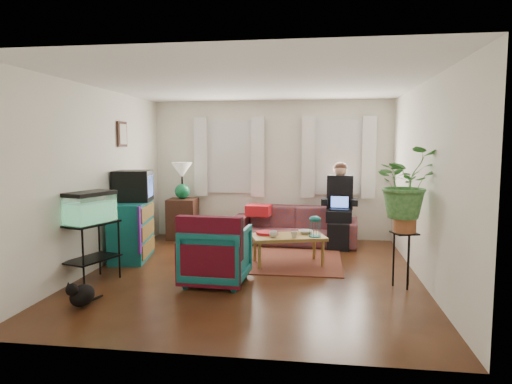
# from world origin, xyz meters

# --- Properties ---
(floor) EXTENTS (4.50, 5.00, 0.01)m
(floor) POSITION_xyz_m (0.00, 0.00, 0.00)
(floor) COLOR #4F2B14
(floor) RESTS_ON ground
(ceiling) EXTENTS (4.50, 5.00, 0.01)m
(ceiling) POSITION_xyz_m (0.00, 0.00, 2.60)
(ceiling) COLOR white
(ceiling) RESTS_ON wall_back
(wall_back) EXTENTS (4.50, 0.01, 2.60)m
(wall_back) POSITION_xyz_m (0.00, 2.50, 1.30)
(wall_back) COLOR silver
(wall_back) RESTS_ON floor
(wall_front) EXTENTS (4.50, 0.01, 2.60)m
(wall_front) POSITION_xyz_m (0.00, -2.50, 1.30)
(wall_front) COLOR silver
(wall_front) RESTS_ON floor
(wall_left) EXTENTS (0.01, 5.00, 2.60)m
(wall_left) POSITION_xyz_m (-2.25, 0.00, 1.30)
(wall_left) COLOR silver
(wall_left) RESTS_ON floor
(wall_right) EXTENTS (0.01, 5.00, 2.60)m
(wall_right) POSITION_xyz_m (2.25, 0.00, 1.30)
(wall_right) COLOR silver
(wall_right) RESTS_ON floor
(window_left) EXTENTS (1.08, 0.04, 1.38)m
(window_left) POSITION_xyz_m (-0.80, 2.48, 1.55)
(window_left) COLOR white
(window_left) RESTS_ON wall_back
(window_right) EXTENTS (1.08, 0.04, 1.38)m
(window_right) POSITION_xyz_m (1.25, 2.48, 1.55)
(window_right) COLOR white
(window_right) RESTS_ON wall_back
(curtains_left) EXTENTS (1.36, 0.06, 1.50)m
(curtains_left) POSITION_xyz_m (-0.80, 2.40, 1.55)
(curtains_left) COLOR white
(curtains_left) RESTS_ON wall_back
(curtains_right) EXTENTS (1.36, 0.06, 1.50)m
(curtains_right) POSITION_xyz_m (1.25, 2.40, 1.55)
(curtains_right) COLOR white
(curtains_right) RESTS_ON wall_back
(picture_frame) EXTENTS (0.04, 0.32, 0.40)m
(picture_frame) POSITION_xyz_m (-2.21, 0.85, 1.95)
(picture_frame) COLOR #3D2616
(picture_frame) RESTS_ON wall_left
(area_rug) EXTENTS (2.00, 1.60, 0.01)m
(area_rug) POSITION_xyz_m (0.26, 0.73, 0.01)
(area_rug) COLOR maroon
(area_rug) RESTS_ON floor
(sofa) EXTENTS (2.31, 1.05, 0.88)m
(sofa) POSITION_xyz_m (0.46, 2.05, 0.44)
(sofa) COLOR brown
(sofa) RESTS_ON floor
(seated_person) EXTENTS (0.61, 0.73, 1.34)m
(seated_person) POSITION_xyz_m (1.27, 1.99, 0.67)
(seated_person) COLOR black
(seated_person) RESTS_ON sofa
(side_table) EXTENTS (0.55, 0.55, 0.76)m
(side_table) POSITION_xyz_m (-1.65, 2.16, 0.38)
(side_table) COLOR #392915
(side_table) RESTS_ON floor
(table_lamp) EXTENTS (0.41, 0.41, 0.70)m
(table_lamp) POSITION_xyz_m (-1.65, 2.16, 1.09)
(table_lamp) COLOR white
(table_lamp) RESTS_ON side_table
(dresser) EXTENTS (0.66, 1.07, 0.90)m
(dresser) POSITION_xyz_m (-1.99, 0.56, 0.45)
(dresser) COLOR #115D6B
(dresser) RESTS_ON floor
(crt_tv) EXTENTS (0.63, 0.59, 0.48)m
(crt_tv) POSITION_xyz_m (-1.99, 0.66, 1.14)
(crt_tv) COLOR black
(crt_tv) RESTS_ON dresser
(aquarium_stand) EXTENTS (0.59, 0.79, 0.79)m
(aquarium_stand) POSITION_xyz_m (-2.00, -0.68, 0.39)
(aquarium_stand) COLOR black
(aquarium_stand) RESTS_ON floor
(aquarium) EXTENTS (0.53, 0.72, 0.41)m
(aquarium) POSITION_xyz_m (-2.00, -0.68, 0.99)
(aquarium) COLOR #7FD899
(aquarium) RESTS_ON aquarium_stand
(black_cat) EXTENTS (0.32, 0.41, 0.31)m
(black_cat) POSITION_xyz_m (-1.67, -1.54, 0.15)
(black_cat) COLOR black
(black_cat) RESTS_ON floor
(armchair) EXTENTS (0.83, 0.78, 0.82)m
(armchair) POSITION_xyz_m (-0.40, -0.47, 0.41)
(armchair) COLOR #135E74
(armchair) RESTS_ON floor
(serape_throw) EXTENTS (0.83, 0.23, 0.67)m
(serape_throw) POSITION_xyz_m (-0.41, -0.79, 0.58)
(serape_throw) COLOR #9E0A0A
(serape_throw) RESTS_ON armchair
(coffee_table) EXTENTS (1.19, 0.87, 0.44)m
(coffee_table) POSITION_xyz_m (0.46, 0.54, 0.22)
(coffee_table) COLOR brown
(coffee_table) RESTS_ON floor
(cup_a) EXTENTS (0.15, 0.15, 0.10)m
(cup_a) POSITION_xyz_m (0.26, 0.38, 0.49)
(cup_a) COLOR white
(cup_a) RESTS_ON coffee_table
(cup_b) EXTENTS (0.12, 0.12, 0.09)m
(cup_b) POSITION_xyz_m (0.56, 0.39, 0.49)
(cup_b) COLOR beige
(cup_b) RESTS_ON coffee_table
(bowl) EXTENTS (0.26, 0.26, 0.05)m
(bowl) POSITION_xyz_m (0.71, 0.72, 0.47)
(bowl) COLOR white
(bowl) RESTS_ON coffee_table
(snack_tray) EXTENTS (0.41, 0.41, 0.04)m
(snack_tray) POSITION_xyz_m (0.14, 0.60, 0.46)
(snack_tray) COLOR #B21414
(snack_tray) RESTS_ON coffee_table
(birdcage) EXTENTS (0.22, 0.22, 0.31)m
(birdcage) POSITION_xyz_m (0.86, 0.51, 0.60)
(birdcage) COLOR #115B6B
(birdcage) RESTS_ON coffee_table
(plant_stand) EXTENTS (0.37, 0.37, 0.70)m
(plant_stand) POSITION_xyz_m (1.97, -0.33, 0.35)
(plant_stand) COLOR black
(plant_stand) RESTS_ON floor
(potted_plant) EXTENTS (0.97, 0.90, 0.89)m
(potted_plant) POSITION_xyz_m (1.97, -0.33, 1.18)
(potted_plant) COLOR #599947
(potted_plant) RESTS_ON plant_stand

